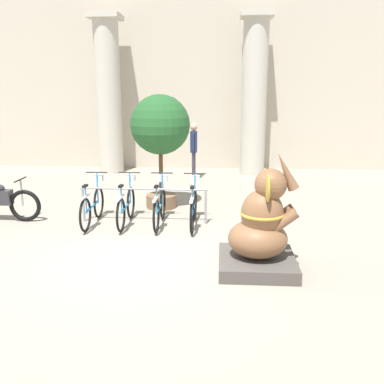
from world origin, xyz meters
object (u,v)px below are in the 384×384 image
Objects in this scene: bicycle_2 at (160,206)px; potted_tree at (160,129)px; bicycle_1 at (126,205)px; person_pedestrian at (194,145)px; bicycle_0 at (93,205)px; elephant_statue at (261,231)px; bicycle_3 at (194,207)px.

bicycle_2 is 0.62× the size of potted_tree.
bicycle_1 is 0.62× the size of potted_tree.
bicycle_0 is at bearing -111.46° from person_pedestrian.
bicycle_0 is 1.00× the size of bicycle_1.
bicycle_1 is at bearing 140.45° from elephant_statue.
bicycle_2 is at bearing 0.12° from bicycle_1.
elephant_statue is (2.65, -2.19, 0.23)m from bicycle_1.
bicycle_0 is at bearing -177.11° from bicycle_1.
elephant_statue reaches higher than bicycle_2.
elephant_statue is at bearing -39.55° from bicycle_1.
potted_tree is (-0.88, 1.39, 1.48)m from bicycle_3.
bicycle_2 and bicycle_3 have the same top height.
person_pedestrian is (0.42, 4.70, 0.67)m from bicycle_2.
bicycle_2 is at bearing 178.58° from bicycle_3.
bicycle_1 is (0.72, 0.04, 0.00)m from bicycle_0.
bicycle_1 and bicycle_3 have the same top height.
person_pedestrian is at bearing 76.34° from bicycle_1.
elephant_statue reaches higher than person_pedestrian.
potted_tree is (1.29, 1.41, 1.48)m from bicycle_0.
person_pedestrian is (-1.50, 6.89, 0.44)m from elephant_statue.
person_pedestrian reaches higher than bicycle_1.
bicycle_3 is at bearing -57.67° from potted_tree.
bicycle_3 is at bearing 119.07° from elephant_statue.
person_pedestrian is 0.66× the size of potted_tree.
bicycle_2 is (1.44, 0.04, 0.00)m from bicycle_0.
bicycle_1 is 1.00× the size of bicycle_3.
potted_tree is (0.56, 1.37, 1.48)m from bicycle_1.
potted_tree reaches higher than bicycle_3.
bicycle_0 is at bearing -132.44° from potted_tree.
potted_tree is at bearing -99.85° from person_pedestrian.
bicycle_2 is 0.72m from bicycle_3.
bicycle_0 and bicycle_3 have the same top height.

